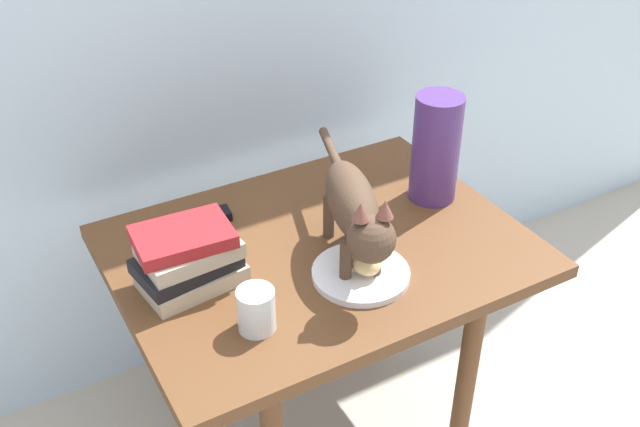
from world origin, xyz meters
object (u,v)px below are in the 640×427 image
at_px(book_stack, 188,258).
at_px(tv_remote, 197,219).
at_px(bread_roll, 365,261).
at_px(cat, 355,209).
at_px(side_table, 320,272).
at_px(green_vase, 436,148).
at_px(plate, 361,274).
at_px(candle_jar, 256,312).

relative_size(book_stack, tv_remote, 1.42).
distance_m(bread_roll, book_stack, 0.34).
height_order(cat, book_stack, cat).
relative_size(side_table, green_vase, 3.37).
bearing_deg(plate, green_vase, 29.73).
height_order(cat, tv_remote, cat).
bearing_deg(side_table, plate, -81.99).
xyz_separation_m(candle_jar, tv_remote, (0.03, 0.37, -0.03)).
xyz_separation_m(cat, book_stack, (-0.31, 0.10, -0.07)).
bearing_deg(cat, side_table, 107.61).
height_order(book_stack, green_vase, green_vase).
bearing_deg(cat, plate, -102.74).
bearing_deg(green_vase, cat, -156.10).
relative_size(plate, bread_roll, 2.45).
bearing_deg(cat, candle_jar, -163.27).
bearing_deg(bread_roll, plate, 156.37).
bearing_deg(candle_jar, side_table, 36.28).
relative_size(side_table, tv_remote, 5.66).
bearing_deg(side_table, candle_jar, -143.72).
bearing_deg(plate, candle_jar, -172.23).
xyz_separation_m(book_stack, candle_jar, (0.06, -0.18, -0.02)).
xyz_separation_m(book_stack, tv_remote, (0.09, 0.19, -0.05)).
bearing_deg(candle_jar, cat, 16.73).
xyz_separation_m(green_vase, candle_jar, (-0.54, -0.20, -0.09)).
height_order(candle_jar, tv_remote, candle_jar).
distance_m(book_stack, green_vase, 0.61).
relative_size(plate, green_vase, 0.78).
xyz_separation_m(cat, green_vase, (0.29, 0.13, -0.01)).
distance_m(plate, book_stack, 0.34).
bearing_deg(book_stack, green_vase, 2.49).
bearing_deg(plate, tv_remote, 122.53).
height_order(bread_roll, cat, cat).
bearing_deg(side_table, cat, -72.39).
bearing_deg(tv_remote, green_vase, -10.22).
xyz_separation_m(green_vase, tv_remote, (-0.51, 0.16, -0.12)).
bearing_deg(side_table, bread_roll, -79.55).
relative_size(side_table, candle_jar, 9.98).
height_order(bread_roll, green_vase, green_vase).
distance_m(side_table, plate, 0.15).
distance_m(green_vase, tv_remote, 0.55).
xyz_separation_m(plate, cat, (0.01, 0.04, 0.13)).
distance_m(candle_jar, tv_remote, 0.37).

